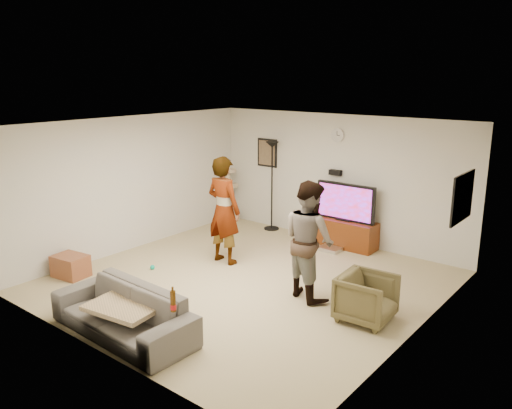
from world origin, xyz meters
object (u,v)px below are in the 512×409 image
Objects in this scene: sofa at (123,312)px; beer_bottle at (173,301)px; tv at (346,202)px; side_table at (71,266)px; armchair at (366,298)px; floor_lamp at (272,186)px; person_right at (309,240)px; tv_stand at (344,233)px; cat_tree at (227,195)px; person_left at (224,210)px.

beer_bottle is at bearing 1.50° from sofa.
side_table is at bearing -123.54° from tv.
floor_lamp is at bearing 50.31° from armchair.
tv_stand is at bearing -52.46° from person_right.
cat_tree is at bearing -170.76° from floor_lamp.
person_left is at bearing 77.46° from armchair.
person_right is 0.85× the size of sofa.
armchair is (3.52, -2.56, -0.61)m from floor_lamp.
floor_lamp is (-1.77, 0.04, 0.67)m from tv_stand.
armchair is 4.78m from side_table.
side_table is at bearing 165.25° from sofa.
armchair is at bearing -55.30° from tv_stand.
person_left reaches higher than floor_lamp.
person_right reaches higher than tv_stand.
beer_bottle is (2.24, -4.84, -0.20)m from floor_lamp.
floor_lamp reaches higher than cat_tree.
beer_bottle is 0.46× the size of side_table.
sofa is at bearing 131.87° from armchair.
floor_lamp is 7.49× the size of beer_bottle.
person_left is at bearing 54.12° from side_table.
tv is 2.45m from person_right.
person_left is (0.54, -2.10, 0.01)m from floor_lamp.
tv_stand is 1.78× the size of armchair.
armchair is (1.75, -2.53, -0.56)m from tv.
person_left is at bearing -121.03° from tv.
tv is at bearing 85.70° from sofa.
tv_stand is 2.53m from person_right.
tv reaches higher than cat_tree.
person_right is at bearing -31.65° from cat_tree.
beer_bottle is 2.65m from armchair.
tv_stand is 3.07m from armchair.
cat_tree reaches higher than beer_bottle.
person_right reaches higher than sofa.
person_left is 3.49× the size of side_table.
sofa is at bearing 85.03° from person_right.
person_left is (1.64, -1.92, 0.33)m from cat_tree.
floor_lamp is at bearing 9.24° from cat_tree.
tv_stand is 4.83m from sofa.
floor_lamp reaches higher than beer_bottle.
person_right is at bearing -43.94° from floor_lamp.
floor_lamp is at bearing 178.80° from tv_stand.
tv is 1.78m from floor_lamp.
floor_lamp is at bearing -23.04° from person_right.
sofa is (0.75, -2.75, -0.64)m from person_left.
person_left is at bearing -121.03° from tv_stand.
person_right is 2.79m from sofa.
person_right is (0.70, -2.35, 0.62)m from tv_stand.
person_right is 2.48× the size of armchair.
person_right is at bearing 76.77° from armchair.
person_right is at bearing 84.59° from beer_bottle.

